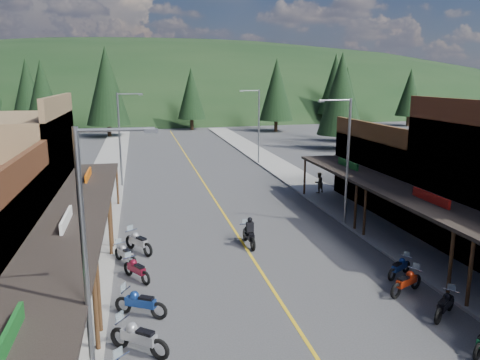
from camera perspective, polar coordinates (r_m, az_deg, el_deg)
ground at (r=21.39m, az=4.02°, el=-13.19°), size 220.00×220.00×0.00m
centerline at (r=39.97m, az=-4.02°, el=-0.99°), size 0.15×90.00×0.01m
sidewalk_west at (r=39.69m, az=-16.54°, el=-1.47°), size 3.40×94.00×0.15m
sidewalk_east at (r=42.05m, az=7.79°, el=-0.31°), size 3.40×94.00×0.15m
shop_east_3 at (r=36.11m, az=20.24°, el=0.93°), size 10.90×10.20×6.20m
streetlight_0 at (r=13.45m, az=-17.78°, el=-8.96°), size 2.16×0.18×8.00m
streetlight_1 at (r=40.80m, az=-14.27°, el=5.29°), size 2.16×0.18×8.00m
streetlight_2 at (r=29.67m, az=12.77°, el=2.83°), size 2.16×0.18×8.00m
streetlight_3 at (r=50.30m, az=2.14°, el=6.93°), size 2.16×0.18×8.00m
ridge_hill at (r=153.87m, az=-10.33°, el=8.73°), size 310.00×140.00×60.00m
pine_1 at (r=90.43m, az=-24.48°, el=10.02°), size 5.88×5.88×12.50m
pine_2 at (r=76.64m, az=-15.94°, el=10.98°), size 6.72×6.72×14.00m
pine_3 at (r=85.08m, az=-5.96°, el=10.45°), size 5.04×5.04×11.00m
pine_4 at (r=81.97m, az=4.47°, el=10.94°), size 5.88×5.88×12.50m
pine_5 at (r=98.76m, az=11.53°, el=11.41°), size 6.72×6.72×14.00m
pine_6 at (r=97.30m, az=20.00°, el=10.02°), size 5.04×5.04×11.00m
pine_9 at (r=70.08m, az=12.82°, el=9.74°), size 4.93×4.93×10.80m
pine_10 at (r=69.67m, az=-22.93°, el=9.40°), size 5.38×5.38×11.60m
pine_11 at (r=62.03m, az=12.21°, el=10.21°), size 5.82×5.82×12.40m
bike_west_6 at (r=17.01m, az=-12.24°, el=-18.10°), size 2.33×2.05×1.34m
bike_west_7 at (r=19.32m, az=-12.03°, el=-14.31°), size 2.28×1.73×1.26m
bike_west_8 at (r=22.51m, az=-12.51°, el=-10.49°), size 1.67×2.10×1.17m
bike_west_9 at (r=24.50m, az=-13.81°, el=-8.67°), size 1.59×2.07×1.15m
bike_west_10 at (r=25.81m, az=-12.27°, el=-7.27°), size 1.94×2.38×1.33m
bike_east_6 at (r=20.53m, az=23.71°, el=-13.67°), size 1.99×1.72×1.14m
bike_east_7 at (r=21.95m, az=19.63°, el=-11.50°), size 2.20×1.54×1.20m
bike_east_8 at (r=23.60m, az=18.87°, el=-9.92°), size 1.93×1.49×1.07m
rider_on_bike at (r=26.24m, az=1.11°, el=-6.58°), size 0.83×2.31×1.74m
pedestrian_east_b at (r=38.08m, az=9.58°, el=-0.30°), size 0.92×0.73×1.66m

